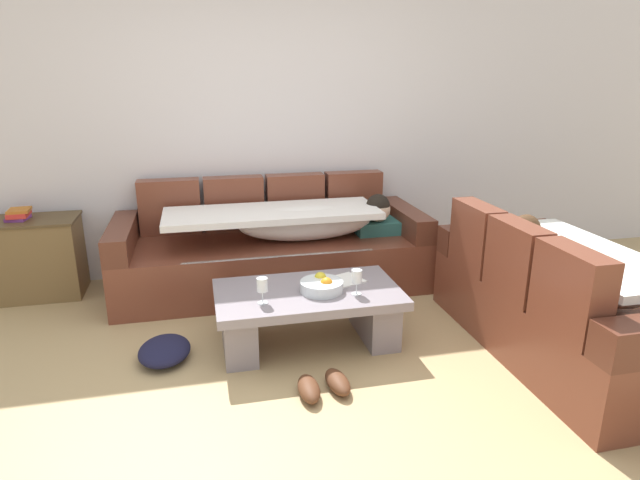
# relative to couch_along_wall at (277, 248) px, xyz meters

# --- Properties ---
(ground_plane) EXTENTS (14.00, 14.00, 0.00)m
(ground_plane) POSITION_rel_couch_along_wall_xyz_m (-0.08, -1.63, -0.33)
(ground_plane) COLOR tan
(back_wall) EXTENTS (9.00, 0.10, 2.70)m
(back_wall) POSITION_rel_couch_along_wall_xyz_m (-0.08, 0.52, 1.02)
(back_wall) COLOR silver
(back_wall) RESTS_ON ground_plane
(couch_along_wall) EXTENTS (2.51, 0.92, 0.88)m
(couch_along_wall) POSITION_rel_couch_along_wall_xyz_m (0.00, 0.00, 0.00)
(couch_along_wall) COLOR brown
(couch_along_wall) RESTS_ON ground_plane
(couch_near_window) EXTENTS (0.92, 1.84, 0.88)m
(couch_near_window) POSITION_rel_couch_along_wall_xyz_m (1.60, -1.50, 0.01)
(couch_near_window) COLOR brown
(couch_near_window) RESTS_ON ground_plane
(coffee_table) EXTENTS (1.20, 0.68, 0.38)m
(coffee_table) POSITION_rel_couch_along_wall_xyz_m (0.05, -1.05, -0.09)
(coffee_table) COLOR gray
(coffee_table) RESTS_ON ground_plane
(fruit_bowl) EXTENTS (0.28, 0.28, 0.10)m
(fruit_bowl) POSITION_rel_couch_along_wall_xyz_m (0.13, -1.09, 0.09)
(fruit_bowl) COLOR silver
(fruit_bowl) RESTS_ON coffee_table
(wine_glass_near_left) EXTENTS (0.07, 0.07, 0.17)m
(wine_glass_near_left) POSITION_rel_couch_along_wall_xyz_m (-0.27, -1.19, 0.17)
(wine_glass_near_left) COLOR silver
(wine_glass_near_left) RESTS_ON coffee_table
(wine_glass_near_right) EXTENTS (0.07, 0.07, 0.17)m
(wine_glass_near_right) POSITION_rel_couch_along_wall_xyz_m (0.33, -1.19, 0.17)
(wine_glass_near_right) COLOR silver
(wine_glass_near_right) RESTS_ON coffee_table
(open_magazine) EXTENTS (0.34, 0.30, 0.01)m
(open_magazine) POSITION_rel_couch_along_wall_xyz_m (0.30, -0.96, 0.06)
(open_magazine) COLOR white
(open_magazine) RESTS_ON coffee_table
(side_cabinet) EXTENTS (0.72, 0.44, 0.64)m
(side_cabinet) POSITION_rel_couch_along_wall_xyz_m (-1.92, 0.22, -0.01)
(side_cabinet) COLOR brown
(side_cabinet) RESTS_ON ground_plane
(book_stack_on_cabinet) EXTENTS (0.18, 0.21, 0.08)m
(book_stack_on_cabinet) POSITION_rel_couch_along_wall_xyz_m (-1.98, 0.23, 0.36)
(book_stack_on_cabinet) COLOR #72337F
(book_stack_on_cabinet) RESTS_ON side_cabinet
(pair_of_shoes) EXTENTS (0.30, 0.31, 0.09)m
(pair_of_shoes) POSITION_rel_couch_along_wall_xyz_m (0.01, -1.65, -0.28)
(pair_of_shoes) COLOR #59331E
(pair_of_shoes) RESTS_ON ground_plane
(crumpled_garment) EXTENTS (0.36, 0.43, 0.12)m
(crumpled_garment) POSITION_rel_couch_along_wall_xyz_m (-0.88, -1.06, -0.27)
(crumpled_garment) COLOR #191933
(crumpled_garment) RESTS_ON ground_plane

